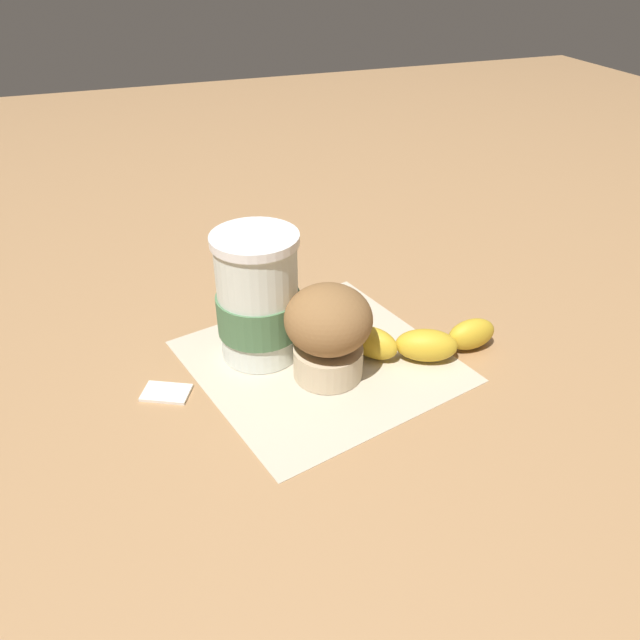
% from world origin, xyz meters
% --- Properties ---
extents(ground_plane, '(3.00, 3.00, 0.00)m').
position_xyz_m(ground_plane, '(0.00, 0.00, 0.00)').
color(ground_plane, '#A87C51').
extents(paper_napkin, '(0.33, 0.33, 0.00)m').
position_xyz_m(paper_napkin, '(0.00, 0.00, 0.00)').
color(paper_napkin, beige).
rests_on(paper_napkin, ground_plane).
extents(coffee_cup, '(0.10, 0.10, 0.15)m').
position_xyz_m(coffee_cup, '(-0.06, 0.04, 0.07)').
color(coffee_cup, silver).
rests_on(coffee_cup, paper_napkin).
extents(muffin, '(0.09, 0.09, 0.11)m').
position_xyz_m(muffin, '(-0.00, -0.03, 0.06)').
color(muffin, beige).
rests_on(muffin, paper_napkin).
extents(banana, '(0.18, 0.09, 0.04)m').
position_xyz_m(banana, '(0.12, -0.03, 0.02)').
color(banana, gold).
rests_on(banana, paper_napkin).
extents(sugar_packet, '(0.06, 0.05, 0.01)m').
position_xyz_m(sugar_packet, '(-0.18, 0.00, 0.00)').
color(sugar_packet, white).
rests_on(sugar_packet, ground_plane).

